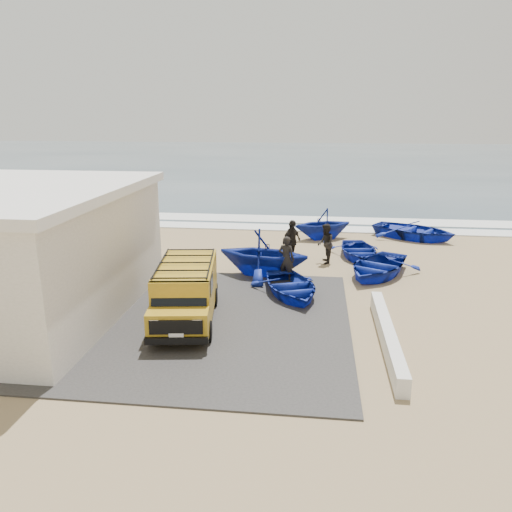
{
  "coord_description": "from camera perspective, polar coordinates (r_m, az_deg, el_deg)",
  "views": [
    {
      "loc": [
        2.78,
        -16.78,
        6.56
      ],
      "look_at": [
        0.55,
        1.74,
        1.2
      ],
      "focal_mm": 35.0,
      "sensor_mm": 36.0,
      "label": 1
    }
  ],
  "objects": [
    {
      "name": "fisherman_middle",
      "position": [
        22.64,
        7.94,
        1.4
      ],
      "size": [
        0.71,
        0.9,
        1.8
      ],
      "primitive_type": "imported",
      "rotation": [
        0.0,
        0.0,
        -1.54
      ],
      "color": "black",
      "rests_on": "ground"
    },
    {
      "name": "fisherman_front",
      "position": [
        20.04,
        3.48,
        -0.31
      ],
      "size": [
        0.79,
        0.64,
        1.86
      ],
      "primitive_type": "imported",
      "rotation": [
        0.0,
        0.0,
        2.81
      ],
      "color": "black",
      "rests_on": "ground"
    },
    {
      "name": "parapet",
      "position": [
        15.31,
        14.76,
        -8.78
      ],
      "size": [
        0.35,
        6.0,
        0.55
      ],
      "primitive_type": "cube",
      "color": "silver",
      "rests_on": "ground"
    },
    {
      "name": "boat_near_left",
      "position": [
        18.57,
        3.99,
        -3.47
      ],
      "size": [
        3.65,
        4.27,
        0.75
      ],
      "primitive_type": "imported",
      "rotation": [
        0.0,
        0.0,
        0.34
      ],
      "color": "#142A9E",
      "rests_on": "ground"
    },
    {
      "name": "boat_far_right",
      "position": [
        28.3,
        17.59,
        2.81
      ],
      "size": [
        5.39,
        4.98,
        0.91
      ],
      "primitive_type": "imported",
      "rotation": [
        0.0,
        0.0,
        1.02
      ],
      "color": "#142A9E",
      "rests_on": "ground"
    },
    {
      "name": "building",
      "position": [
        18.53,
        -27.08,
        0.51
      ],
      "size": [
        8.4,
        9.4,
        4.3
      ],
      "color": "white",
      "rests_on": "ground"
    },
    {
      "name": "ground",
      "position": [
        18.23,
        -2.37,
        -5.08
      ],
      "size": [
        160.0,
        160.0,
        0.0
      ],
      "primitive_type": "plane",
      "color": "#9E845B"
    },
    {
      "name": "boat_mid_right",
      "position": [
        23.87,
        11.59,
        0.62
      ],
      "size": [
        2.79,
        3.65,
        0.7
      ],
      "primitive_type": "imported",
      "rotation": [
        0.0,
        0.0,
        0.11
      ],
      "color": "#142A9E",
      "rests_on": "ground"
    },
    {
      "name": "slab",
      "position": [
        16.85,
        -10.25,
        -7.06
      ],
      "size": [
        12.0,
        10.0,
        0.05
      ],
      "primitive_type": "cube",
      "color": "#383633",
      "rests_on": "ground"
    },
    {
      "name": "boat_far_left",
      "position": [
        27.08,
        7.64,
        3.67
      ],
      "size": [
        3.99,
        3.78,
        1.66
      ],
      "primitive_type": "imported",
      "rotation": [
        0.0,
        0.0,
        -1.15
      ],
      "color": "#142A9E",
      "rests_on": "ground"
    },
    {
      "name": "van",
      "position": [
        16.28,
        -8.04,
        -3.93
      ],
      "size": [
        2.38,
        4.75,
        1.95
      ],
      "rotation": [
        0.0,
        0.0,
        0.14
      ],
      "color": "#BA8F1B",
      "rests_on": "ground"
    },
    {
      "name": "fisherman_back",
      "position": [
        22.57,
        4.09,
        1.68
      ],
      "size": [
        1.08,
        1.2,
        1.96
      ],
      "primitive_type": "imported",
      "rotation": [
        0.0,
        0.0,
        0.91
      ],
      "color": "black",
      "rests_on": "ground"
    },
    {
      "name": "surf_wash",
      "position": [
        32.08,
        1.76,
        4.26
      ],
      "size": [
        180.0,
        2.2,
        0.04
      ],
      "primitive_type": "cube",
      "color": "white",
      "rests_on": "ground"
    },
    {
      "name": "boat_near_right",
      "position": [
        21.42,
        13.68,
        -1.1
      ],
      "size": [
        4.43,
        4.92,
        0.84
      ],
      "primitive_type": "imported",
      "rotation": [
        0.0,
        0.0,
        -0.48
      ],
      "color": "#142A9E",
      "rests_on": "ground"
    },
    {
      "name": "ocean",
      "position": [
        73.13,
        4.75,
        10.84
      ],
      "size": [
        180.0,
        88.0,
        0.01
      ],
      "primitive_type": "cube",
      "color": "#385166",
      "rests_on": "ground"
    },
    {
      "name": "surf_line",
      "position": [
        29.64,
        1.32,
        3.3
      ],
      "size": [
        180.0,
        1.6,
        0.06
      ],
      "primitive_type": "cube",
      "color": "white",
      "rests_on": "ground"
    },
    {
      "name": "boat_mid_left",
      "position": [
        20.62,
        0.83,
        0.34
      ],
      "size": [
        4.25,
        3.84,
        1.97
      ],
      "primitive_type": "imported",
      "rotation": [
        0.0,
        0.0,
        1.39
      ],
      "color": "#142A9E",
      "rests_on": "ground"
    }
  ]
}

